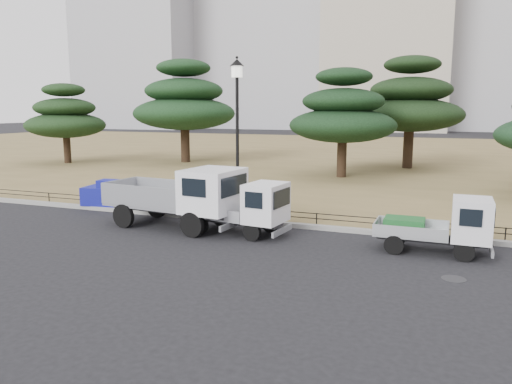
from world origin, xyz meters
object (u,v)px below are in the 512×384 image
at_px(truck_kei_front, 244,208).
at_px(truck_kei_rear, 441,225).
at_px(street_lamp, 237,112).
at_px(truck_large, 181,194).
at_px(tarp_pile, 105,194).

relative_size(truck_kei_front, truck_kei_rear, 1.10).
bearing_deg(truck_kei_front, street_lamp, 125.49).
bearing_deg(truck_large, tarp_pile, 163.95).
bearing_deg(truck_kei_rear, tarp_pile, 171.89).
bearing_deg(tarp_pile, truck_large, -22.44).
relative_size(truck_kei_front, street_lamp, 0.61).
height_order(truck_large, street_lamp, street_lamp).
distance_m(truck_large, tarp_pile, 5.21).
height_order(truck_large, tarp_pile, truck_large).
distance_m(truck_kei_rear, street_lamp, 8.11).
relative_size(truck_kei_front, tarp_pile, 1.99).
distance_m(truck_kei_front, tarp_pile, 7.47).
bearing_deg(street_lamp, truck_kei_front, -61.35).
distance_m(truck_large, truck_kei_front, 2.42).
bearing_deg(truck_kei_rear, truck_large, -179.88).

